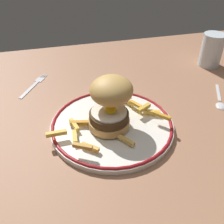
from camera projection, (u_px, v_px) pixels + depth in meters
The scene contains 7 objects.
ground_plane at pixel (91, 127), 64.67cm from camera, with size 143.95×98.19×4.00cm, color #9C6B4F.
dinner_plate at pixel (112, 125), 60.75cm from camera, with size 28.93×28.93×1.60cm.
burger at pixel (110, 102), 56.86cm from camera, with size 13.31×13.52×11.56cm.
fries_pile at pixel (111, 118), 60.41cm from camera, with size 27.95×21.37×2.46cm.
water_glass at pixel (211, 52), 85.36cm from camera, with size 7.08×7.08×10.77cm.
fork at pixel (34, 85), 76.99cm from camera, with size 8.49×13.11×0.36cm.
spoon at pixel (220, 102), 69.25cm from camera, with size 7.73×12.55×0.90cm.
Camera 1 is at (-7.43, -49.55, 39.40)cm, focal length 41.26 mm.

